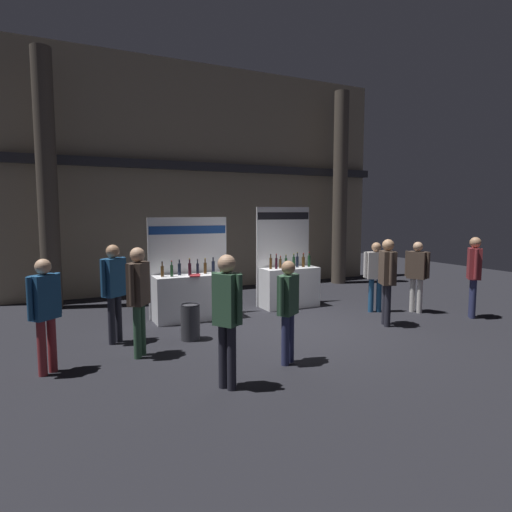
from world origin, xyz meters
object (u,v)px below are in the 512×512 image
object	(u,v)px
trash_bin	(190,322)
visitor_7	(227,310)
visitor_3	(288,304)
visitor_5	(387,273)
visitor_2	(417,270)
visitor_6	(474,270)
visitor_1	(114,284)
visitor_4	(45,306)
visitor_0	(376,271)
exhibitor_booth_0	(193,293)
exhibitor_booth_1	(289,282)
visitor_8	(138,292)

from	to	relation	value
trash_bin	visitor_7	bearing A→B (deg)	-95.12
visitor_3	visitor_5	distance (m)	3.17
visitor_2	visitor_6	size ratio (longest dim) A/B	0.92
visitor_1	visitor_4	size ratio (longest dim) A/B	1.05
visitor_0	visitor_4	xyz separation A→B (m)	(-6.98, -0.97, 0.03)
visitor_4	visitor_6	world-z (taller)	visitor_6
visitor_1	exhibitor_booth_0	bearing A→B (deg)	173.53
visitor_5	visitor_0	bearing A→B (deg)	-5.20
visitor_0	visitor_3	xyz separation A→B (m)	(-3.60, -2.13, -0.03)
visitor_5	visitor_7	distance (m)	4.47
visitor_5	visitor_7	world-z (taller)	visitor_7
visitor_3	visitor_6	distance (m)	5.24
exhibitor_booth_1	visitor_2	size ratio (longest dim) A/B	1.49
exhibitor_booth_0	visitor_6	distance (m)	6.25
visitor_0	visitor_8	size ratio (longest dim) A/B	0.92
exhibitor_booth_1	visitor_2	bearing A→B (deg)	-37.88
visitor_0	visitor_7	bearing A→B (deg)	50.99
trash_bin	visitor_3	bearing A→B (deg)	-62.03
visitor_6	visitor_3	bearing A→B (deg)	-38.84
exhibitor_booth_1	visitor_0	size ratio (longest dim) A/B	1.50
visitor_1	visitor_3	world-z (taller)	visitor_1
exhibitor_booth_0	trash_bin	bearing A→B (deg)	-109.43
visitor_1	visitor_6	world-z (taller)	visitor_6
visitor_2	visitor_7	world-z (taller)	visitor_7
visitor_0	visitor_2	bearing A→B (deg)	174.16
visitor_5	visitor_8	bearing A→B (deg)	112.43
visitor_0	trash_bin	bearing A→B (deg)	25.62
exhibitor_booth_1	visitor_4	bearing A→B (deg)	-156.38
trash_bin	visitor_2	distance (m)	5.49
exhibitor_booth_1	visitor_3	bearing A→B (deg)	-120.19
visitor_7	visitor_8	bearing A→B (deg)	171.58
visitor_5	trash_bin	bearing A→B (deg)	103.86
visitor_3	visitor_5	bearing A→B (deg)	166.15
visitor_0	visitor_6	distance (m)	2.10
visitor_5	visitor_7	bearing A→B (deg)	135.68
exhibitor_booth_0	visitor_5	xyz separation A→B (m)	(3.46, -2.27, 0.51)
visitor_2	visitor_5	world-z (taller)	visitor_5
visitor_7	exhibitor_booth_0	bearing A→B (deg)	136.58
visitor_4	visitor_2	bearing A→B (deg)	-36.11
visitor_1	visitor_2	world-z (taller)	visitor_1
trash_bin	visitor_4	bearing A→B (deg)	-163.16
visitor_8	visitor_3	bearing A→B (deg)	-87.30
trash_bin	visitor_2	world-z (taller)	visitor_2
visitor_2	visitor_6	distance (m)	1.19
exhibitor_booth_1	visitor_5	bearing A→B (deg)	-69.42
exhibitor_booth_0	exhibitor_booth_1	world-z (taller)	exhibitor_booth_1
exhibitor_booth_0	visitor_4	distance (m)	3.66
exhibitor_booth_1	visitor_6	size ratio (longest dim) A/B	1.37
visitor_0	visitor_8	world-z (taller)	visitor_8
trash_bin	visitor_7	xyz separation A→B (m)	(-0.21, -2.36, 0.74)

